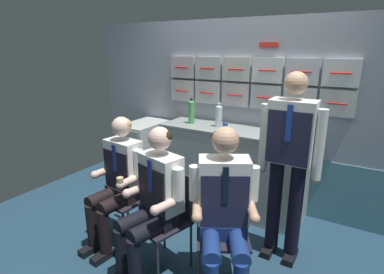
# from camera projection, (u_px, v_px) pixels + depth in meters

# --- Properties ---
(ground) EXTENTS (4.80, 4.80, 0.04)m
(ground) POSITION_uv_depth(u_px,v_px,m) (177.00, 258.00, 2.80)
(ground) COLOR #1F3A4E
(galley_bulkhead) EXTENTS (4.20, 0.14, 2.15)m
(galley_bulkhead) POSITION_uv_depth(u_px,v_px,m) (241.00, 114.00, 3.61)
(galley_bulkhead) COLOR #9097A5
(galley_bulkhead) RESTS_ON ground
(galley_counter) EXTENTS (1.67, 0.53, 0.97)m
(galley_counter) POSITION_uv_depth(u_px,v_px,m) (232.00, 169.00, 3.53)
(galley_counter) COLOR #98A19E
(galley_counter) RESTS_ON ground
(service_trolley) EXTENTS (0.40, 0.65, 0.90)m
(service_trolley) POSITION_uv_depth(u_px,v_px,m) (145.00, 153.00, 4.05)
(service_trolley) COLOR black
(service_trolley) RESTS_ON ground
(folding_chair_left) EXTENTS (0.44, 0.44, 0.84)m
(folding_chair_left) POSITION_uv_depth(u_px,v_px,m) (132.00, 187.00, 3.01)
(folding_chair_left) COLOR #2D2D33
(folding_chair_left) RESTS_ON ground
(crew_member_left) EXTENTS (0.48, 0.62, 1.23)m
(crew_member_left) POSITION_uv_depth(u_px,v_px,m) (118.00, 177.00, 2.84)
(crew_member_left) COLOR black
(crew_member_left) RESTS_ON ground
(folding_chair_right) EXTENTS (0.49, 0.49, 0.84)m
(folding_chair_right) POSITION_uv_depth(u_px,v_px,m) (169.00, 209.00, 2.59)
(folding_chair_right) COLOR #2D2D33
(folding_chair_right) RESTS_ON ground
(crew_member_right) EXTENTS (0.51, 0.66, 1.25)m
(crew_member_right) POSITION_uv_depth(u_px,v_px,m) (153.00, 197.00, 2.43)
(crew_member_right) COLOR black
(crew_member_right) RESTS_ON ground
(folding_chair_by_counter) EXTENTS (0.55, 0.55, 0.84)m
(folding_chair_by_counter) POSITION_uv_depth(u_px,v_px,m) (222.00, 219.00, 2.44)
(folding_chair_by_counter) COLOR #2D2D33
(folding_chair_by_counter) RESTS_ON ground
(crew_member_by_counter) EXTENTS (0.62, 0.71, 1.30)m
(crew_member_by_counter) POSITION_uv_depth(u_px,v_px,m) (224.00, 206.00, 2.23)
(crew_member_by_counter) COLOR black
(crew_member_by_counter) RESTS_ON ground
(crew_member_standing) EXTENTS (0.53, 0.26, 1.66)m
(crew_member_standing) POSITION_uv_depth(u_px,v_px,m) (289.00, 154.00, 2.54)
(crew_member_standing) COLOR black
(crew_member_standing) RESTS_ON ground
(water_bottle_blue_cap) EXTENTS (0.08, 0.08, 0.30)m
(water_bottle_blue_cap) POSITION_uv_depth(u_px,v_px,m) (191.00, 112.00, 3.60)
(water_bottle_blue_cap) COLOR #489A58
(water_bottle_blue_cap) RESTS_ON galley_counter
(water_bottle_tall) EXTENTS (0.08, 0.08, 0.27)m
(water_bottle_tall) POSITION_uv_depth(u_px,v_px,m) (219.00, 116.00, 3.44)
(water_bottle_tall) COLOR silver
(water_bottle_tall) RESTS_ON galley_counter
(water_bottle_short) EXTENTS (0.08, 0.08, 0.25)m
(water_bottle_short) POSITION_uv_depth(u_px,v_px,m) (275.00, 122.00, 3.19)
(water_bottle_short) COLOR silver
(water_bottle_short) RESTS_ON galley_counter
(water_bottle_clear) EXTENTS (0.08, 0.08, 0.28)m
(water_bottle_clear) POSITION_uv_depth(u_px,v_px,m) (278.00, 119.00, 3.26)
(water_bottle_clear) COLOR #529E5A
(water_bottle_clear) RESTS_ON galley_counter
(coffee_cup_spare) EXTENTS (0.06, 0.06, 0.06)m
(coffee_cup_spare) POSITION_uv_depth(u_px,v_px,m) (225.00, 125.00, 3.40)
(coffee_cup_spare) COLOR navy
(coffee_cup_spare) RESTS_ON galley_counter
(coffee_cup_white) EXTENTS (0.06, 0.06, 0.06)m
(coffee_cup_white) POSITION_uv_depth(u_px,v_px,m) (267.00, 131.00, 3.16)
(coffee_cup_white) COLOR silver
(coffee_cup_white) RESTS_ON galley_counter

